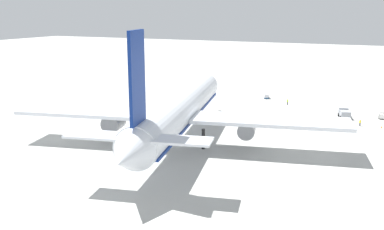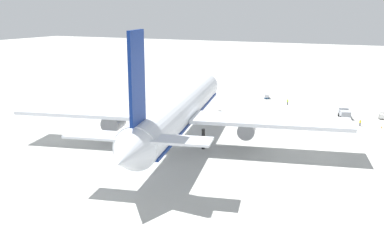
# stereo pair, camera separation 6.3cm
# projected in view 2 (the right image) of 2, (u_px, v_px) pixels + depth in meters

# --- Properties ---
(ground_plane) EXTENTS (600.00, 600.00, 0.00)m
(ground_plane) POSITION_uv_depth(u_px,v_px,m) (180.00, 143.00, 93.42)
(ground_plane) COLOR #B2B2AD
(airliner) EXTENTS (69.34, 68.08, 24.71)m
(airliner) POSITION_uv_depth(u_px,v_px,m) (179.00, 110.00, 90.57)
(airliner) COLOR silver
(airliner) RESTS_ON ground
(service_truck_0) EXTENTS (5.53, 3.72, 2.31)m
(service_truck_0) POSITION_uv_depth(u_px,v_px,m) (345.00, 113.00, 115.03)
(service_truck_0) COLOR #999EA5
(service_truck_0) RESTS_ON ground
(service_van) EXTENTS (4.74, 2.15, 1.97)m
(service_van) POSITION_uv_depth(u_px,v_px,m) (383.00, 114.00, 114.85)
(service_van) COLOR white
(service_van) RESTS_ON ground
(baggage_cart_0) EXTENTS (3.13, 1.88, 1.47)m
(baggage_cart_0) POSITION_uv_depth(u_px,v_px,m) (267.00, 96.00, 140.34)
(baggage_cart_0) COLOR #26598C
(baggage_cart_0) RESTS_ON ground
(ground_worker_1) EXTENTS (0.56, 0.56, 1.62)m
(ground_worker_1) POSITION_uv_depth(u_px,v_px,m) (360.00, 123.00, 106.92)
(ground_worker_1) COLOR #3F3F47
(ground_worker_1) RESTS_ON ground
(ground_worker_2) EXTENTS (0.46, 0.46, 1.73)m
(ground_worker_2) POSITION_uv_depth(u_px,v_px,m) (288.00, 102.00, 130.93)
(ground_worker_2) COLOR #3F3F47
(ground_worker_2) RESTS_ON ground
(traffic_cone_1) EXTENTS (0.36, 0.36, 0.55)m
(traffic_cone_1) POSITION_uv_depth(u_px,v_px,m) (83.00, 106.00, 128.79)
(traffic_cone_1) COLOR orange
(traffic_cone_1) RESTS_ON ground
(traffic_cone_4) EXTENTS (0.36, 0.36, 0.55)m
(traffic_cone_4) POSITION_uv_depth(u_px,v_px,m) (382.00, 127.00, 105.17)
(traffic_cone_4) COLOR orange
(traffic_cone_4) RESTS_ON ground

